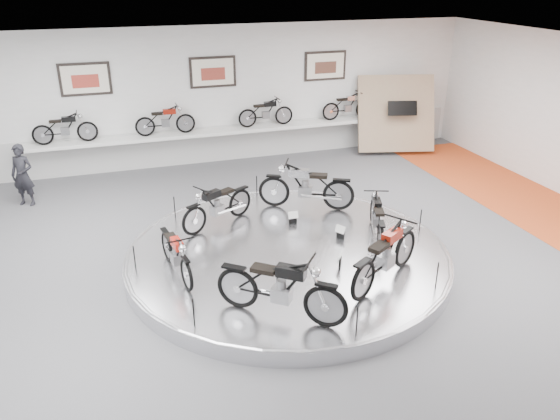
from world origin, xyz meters
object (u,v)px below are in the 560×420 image
object	(u,v)px
bike_e	(280,287)
visitor	(23,175)
bike_a	(377,217)
bike_c	(218,205)
bike_d	(176,253)
bike_f	(386,255)
display_platform	(288,256)
shelf	(218,132)
bike_b	(306,186)

from	to	relation	value
bike_e	visitor	size ratio (longest dim) A/B	1.20
bike_a	visitor	world-z (taller)	visitor
bike_c	bike_e	world-z (taller)	bike_e
bike_d	bike_f	world-z (taller)	bike_f
visitor	bike_f	bearing A→B (deg)	-19.23
bike_e	display_platform	bearing A→B (deg)	107.25
bike_a	bike_e	distance (m)	3.49
bike_c	bike_d	bearing A→B (deg)	28.19
display_platform	bike_f	xyz separation A→B (m)	(1.24, -1.69, 0.70)
shelf	visitor	size ratio (longest dim) A/B	7.04
display_platform	visitor	distance (m)	7.16
display_platform	bike_d	world-z (taller)	bike_d
bike_c	bike_a	bearing A→B (deg)	123.12
display_platform	bike_c	world-z (taller)	bike_c
shelf	bike_b	xyz separation A→B (m)	(1.07, -4.59, -0.14)
shelf	bike_d	size ratio (longest dim) A/B	7.34
bike_c	bike_f	world-z (taller)	bike_f
visitor	bike_c	bearing A→B (deg)	-12.26
shelf	display_platform	bearing A→B (deg)	-90.00
bike_f	visitor	xyz separation A→B (m)	(-6.48, 6.54, -0.06)
display_platform	bike_f	bearing A→B (deg)	-53.67
shelf	bike_a	distance (m)	6.72
display_platform	bike_d	size ratio (longest dim) A/B	4.27
bike_d	bike_e	world-z (taller)	bike_e
bike_a	bike_c	world-z (taller)	bike_c
bike_a	visitor	xyz separation A→B (m)	(-7.18, 4.88, 0.03)
display_platform	bike_f	world-z (taller)	bike_f
bike_a	bike_b	distance (m)	2.04
display_platform	visitor	world-z (taller)	visitor
shelf	bike_c	xyz separation A→B (m)	(-1.06, -4.84, -0.22)
display_platform	bike_c	size ratio (longest dim) A/B	3.89
bike_e	visitor	xyz separation A→B (m)	(-4.38, 6.97, -0.07)
bike_a	bike_d	size ratio (longest dim) A/B	1.01
display_platform	bike_b	world-z (taller)	bike_b
bike_b	shelf	bearing A→B (deg)	-49.82
display_platform	shelf	size ratio (longest dim) A/B	0.58
visitor	bike_e	bearing A→B (deg)	-31.81
shelf	bike_c	world-z (taller)	bike_c
bike_d	display_platform	bearing A→B (deg)	87.74
shelf	bike_d	xyz separation A→B (m)	(-2.23, -6.66, -0.26)
bike_a	bike_e	xyz separation A→B (m)	(-2.79, -2.09, 0.11)
bike_d	bike_f	xyz separation A→B (m)	(3.47, -1.43, 0.11)
bike_f	visitor	distance (m)	9.20
visitor	display_platform	bearing A→B (deg)	-16.77
bike_b	bike_c	bearing A→B (deg)	33.87
bike_f	visitor	size ratio (longest dim) A/B	1.19
bike_c	bike_d	size ratio (longest dim) A/B	1.10
bike_f	bike_a	bearing A→B (deg)	34.75
bike_e	bike_f	world-z (taller)	bike_e
shelf	bike_e	size ratio (longest dim) A/B	5.85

